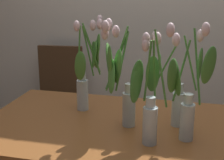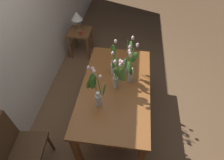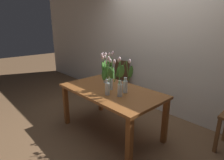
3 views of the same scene
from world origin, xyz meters
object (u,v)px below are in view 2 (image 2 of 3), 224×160
at_px(tulip_vase_1, 130,69).
at_px(tulip_vase_4, 127,62).
at_px(tulip_vase_0, 118,77).
at_px(dining_chair, 18,145).
at_px(tulip_vase_3, 113,64).
at_px(pillar_candle, 81,33).
at_px(dining_table, 116,91).
at_px(table_lamp, 77,16).
at_px(side_table, 80,36).
at_px(tulip_vase_2, 96,91).

height_order(tulip_vase_1, tulip_vase_4, same).
bearing_deg(tulip_vase_0, dining_chair, 126.93).
relative_size(tulip_vase_0, tulip_vase_3, 1.09).
relative_size(tulip_vase_4, pillar_candle, 7.58).
relative_size(dining_table, tulip_vase_0, 2.87).
relative_size(tulip_vase_0, pillar_candle, 7.44).
bearing_deg(tulip_vase_0, tulip_vase_1, -39.92).
height_order(table_lamp, pillar_candle, table_lamp).
distance_m(tulip_vase_0, pillar_candle, 1.75).
xyz_separation_m(tulip_vase_4, dining_chair, (-1.13, 1.13, -0.41)).
bearing_deg(pillar_candle, table_lamp, 29.40).
height_order(tulip_vase_1, tulip_vase_3, tulip_vase_1).
distance_m(tulip_vase_3, side_table, 1.63).
bearing_deg(tulip_vase_2, tulip_vase_4, -27.36).
bearing_deg(tulip_vase_1, dining_chair, 128.82).
relative_size(tulip_vase_2, table_lamp, 1.38).
relative_size(dining_table, tulip_vase_4, 2.81).
bearing_deg(table_lamp, tulip_vase_2, -158.12).
relative_size(tulip_vase_3, dining_chair, 0.55).
bearing_deg(side_table, tulip_vase_4, -140.58).
distance_m(tulip_vase_0, table_lamp, 1.87).
relative_size(tulip_vase_0, table_lamp, 1.40).
relative_size(dining_table, pillar_candle, 21.33).
distance_m(tulip_vase_2, pillar_candle, 1.87).
bearing_deg(dining_table, tulip_vase_3, 14.26).
bearing_deg(tulip_vase_1, tulip_vase_2, 139.17).
bearing_deg(tulip_vase_2, pillar_candle, 21.21).
xyz_separation_m(tulip_vase_3, side_table, (1.30, 0.85, -0.49)).
xyz_separation_m(tulip_vase_1, tulip_vase_2, (-0.41, 0.36, 0.00)).
height_order(dining_chair, table_lamp, table_lamp).
height_order(tulip_vase_1, dining_chair, tulip_vase_1).
bearing_deg(tulip_vase_2, tulip_vase_0, -41.44).
height_order(tulip_vase_0, tulip_vase_2, tulip_vase_0).
height_order(tulip_vase_0, tulip_vase_3, tulip_vase_0).
xyz_separation_m(side_table, table_lamp, (0.02, 0.02, 0.42)).
xyz_separation_m(dining_table, table_lamp, (1.56, 0.93, 0.21)).
height_order(dining_table, tulip_vase_3, tulip_vase_3).
distance_m(dining_table, dining_chair, 1.33).
distance_m(dining_table, tulip_vase_2, 0.47).
distance_m(tulip_vase_4, side_table, 1.69).
bearing_deg(side_table, dining_table, -149.37).
bearing_deg(tulip_vase_0, tulip_vase_4, -14.22).
relative_size(side_table, pillar_candle, 7.33).
distance_m(dining_chair, side_table, 2.38).
height_order(dining_table, tulip_vase_1, tulip_vase_1).
bearing_deg(tulip_vase_0, tulip_vase_3, 17.42).
bearing_deg(table_lamp, tulip_vase_3, -146.64).
distance_m(tulip_vase_0, tulip_vase_4, 0.35).
distance_m(side_table, pillar_candle, 0.21).
xyz_separation_m(tulip_vase_4, pillar_candle, (1.12, 0.97, -0.34)).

